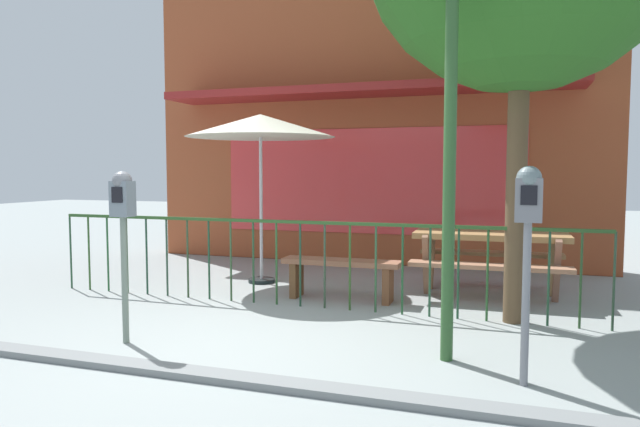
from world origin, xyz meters
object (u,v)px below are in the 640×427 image
at_px(patio_umbrella, 260,127).
at_px(parking_meter_far, 528,217).
at_px(patio_bench, 341,270).
at_px(parking_meter_near, 123,211).
at_px(picnic_table_left, 490,245).
at_px(street_lamp, 452,22).

xyz_separation_m(patio_umbrella, parking_meter_far, (3.32, -2.87, -0.91)).
bearing_deg(patio_bench, parking_meter_far, -47.64).
bearing_deg(patio_umbrella, patio_bench, -27.11).
bearing_deg(parking_meter_near, parking_meter_far, 0.77).
height_order(patio_umbrella, parking_meter_far, patio_umbrella).
distance_m(parking_meter_near, parking_meter_far, 3.32).
xyz_separation_m(picnic_table_left, patio_bench, (-1.65, -0.83, -0.26)).
height_order(picnic_table_left, parking_meter_far, parking_meter_far).
xyz_separation_m(picnic_table_left, street_lamp, (-0.23, -2.64, 2.05)).
xyz_separation_m(parking_meter_far, street_lamp, (-0.58, 0.38, 1.47)).
xyz_separation_m(picnic_table_left, parking_meter_far, (0.35, -3.02, 0.59)).
height_order(patio_umbrella, street_lamp, street_lamp).
height_order(picnic_table_left, patio_bench, picnic_table_left).
height_order(patio_bench, parking_meter_near, parking_meter_near).
bearing_deg(street_lamp, parking_meter_near, -171.14).
height_order(patio_umbrella, parking_meter_near, patio_umbrella).
distance_m(patio_bench, parking_meter_far, 3.08).
relative_size(picnic_table_left, parking_meter_near, 1.20).
xyz_separation_m(patio_umbrella, street_lamp, (2.74, -2.49, 0.56)).
bearing_deg(street_lamp, parking_meter_far, -33.40).
bearing_deg(parking_meter_near, street_lamp, 8.86).
distance_m(patio_bench, parking_meter_near, 2.72).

